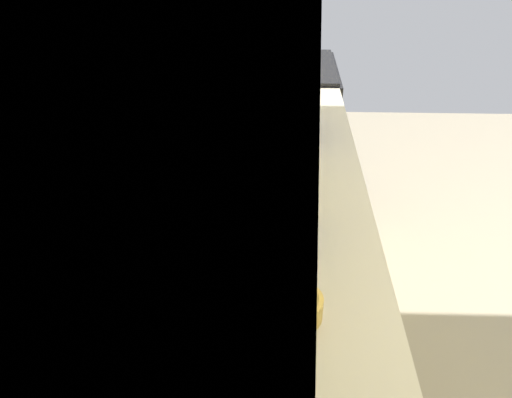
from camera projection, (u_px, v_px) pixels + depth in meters
wall_back at (142, 81)px, 1.51m from camera, size 3.84×0.12×2.78m
counter_run at (272, 397)px, 1.74m from camera, size 3.06×0.66×0.90m
oven_range at (276, 139)px, 3.26m from camera, size 0.59×0.68×1.08m
microwave at (271, 94)px, 2.26m from camera, size 0.45×0.33×0.34m
bowl at (296, 306)px, 1.40m from camera, size 0.14×0.14×0.06m
kettle at (293, 215)px, 1.68m from camera, size 0.18×0.13×0.17m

